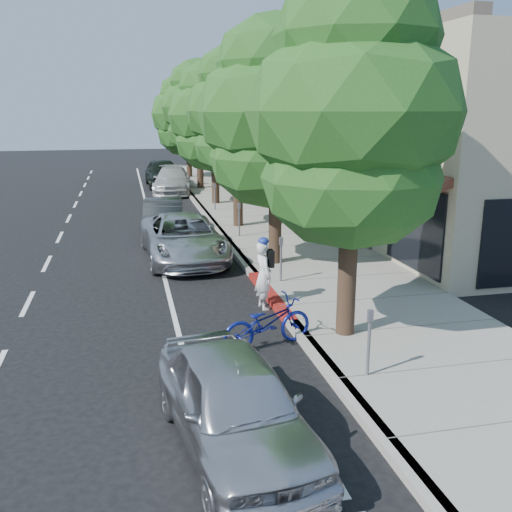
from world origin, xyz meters
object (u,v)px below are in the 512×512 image
object	(u,v)px
pedestrian	(289,204)
near_car_a	(234,404)
bicycle	(267,323)
dark_suv_far	(163,173)
street_tree_5	(188,115)
street_tree_1	(276,116)
dark_sedan	(164,218)
street_tree_3	(214,117)
white_pickup	(172,181)
street_tree_0	(354,117)
street_tree_2	(237,114)
street_tree_4	(199,109)
silver_suv	(183,238)
cyclist	(263,276)

from	to	relation	value
pedestrian	near_car_a	bearing A→B (deg)	57.29
bicycle	dark_suv_far	world-z (taller)	dark_suv_far
street_tree_5	near_car_a	size ratio (longest dim) A/B	1.76
street_tree_1	dark_sedan	distance (m)	7.34
dark_sedan	dark_suv_far	xyz separation A→B (m)	(0.96, 14.81, 0.16)
street_tree_3	white_pickup	world-z (taller)	street_tree_3
near_car_a	dark_suv_far	bearing A→B (deg)	80.59
bicycle	street_tree_0	bearing A→B (deg)	-104.19
dark_sedan	dark_suv_far	world-z (taller)	dark_suv_far
street_tree_2	street_tree_5	xyz separation A→B (m)	(0.00, 18.00, -0.24)
street_tree_2	street_tree_4	xyz separation A→B (m)	(0.00, 12.00, 0.18)
street_tree_0	silver_suv	bearing A→B (deg)	109.95
street_tree_1	street_tree_2	distance (m)	6.00
street_tree_5	silver_suv	xyz separation A→B (m)	(-2.72, -22.50, -3.68)
street_tree_1	pedestrian	size ratio (longest dim) A/B	4.60
street_tree_2	cyclist	distance (m)	10.48
white_pickup	near_car_a	size ratio (longest dim) A/B	1.22
street_tree_0	white_pickup	distance (m)	23.41
cyclist	white_pickup	bearing A→B (deg)	-7.66
street_tree_1	dark_sedan	size ratio (longest dim) A/B	1.77
dark_suv_far	pedestrian	distance (m)	14.84
street_tree_1	street_tree_3	world-z (taller)	street_tree_1
street_tree_3	street_tree_4	size ratio (longest dim) A/B	0.94
street_tree_3	near_car_a	world-z (taller)	street_tree_3
bicycle	dark_suv_far	size ratio (longest dim) A/B	0.40
dark_sedan	near_car_a	size ratio (longest dim) A/B	1.02
silver_suv	dark_sedan	world-z (taller)	silver_suv
street_tree_4	dark_sedan	xyz separation A→B (m)	(-3.10, -12.64, -4.13)
street_tree_0	street_tree_4	distance (m)	24.00
silver_suv	pedestrian	distance (m)	6.65
cyclist	dark_suv_far	size ratio (longest dim) A/B	0.34
dark_sedan	pedestrian	bearing A→B (deg)	11.70
dark_sedan	pedestrian	distance (m)	5.33
street_tree_4	bicycle	world-z (taller)	street_tree_4
dark_sedan	street_tree_3	bearing A→B (deg)	69.97
street_tree_0	cyclist	world-z (taller)	street_tree_0
street_tree_3	silver_suv	bearing A→B (deg)	-104.54
street_tree_1	near_car_a	world-z (taller)	street_tree_1
street_tree_2	cyclist	xyz separation A→B (m)	(-1.26, -9.69, -3.79)
street_tree_1	pedestrian	xyz separation A→B (m)	(2.19, 5.98, -3.68)
silver_suv	dark_sedan	bearing A→B (deg)	92.93
street_tree_5	cyclist	xyz separation A→B (m)	(-1.26, -27.69, -3.56)
street_tree_2	cyclist	bearing A→B (deg)	-97.44
street_tree_0	street_tree_1	world-z (taller)	street_tree_1
white_pickup	dark_suv_far	bearing A→B (deg)	103.46
dark_suv_far	pedestrian	size ratio (longest dim) A/B	3.08
street_tree_1	dark_suv_far	distance (m)	20.64
street_tree_0	street_tree_1	size ratio (longest dim) A/B	0.99
street_tree_2	white_pickup	world-z (taller)	street_tree_2
street_tree_2	street_tree_4	size ratio (longest dim) A/B	0.96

